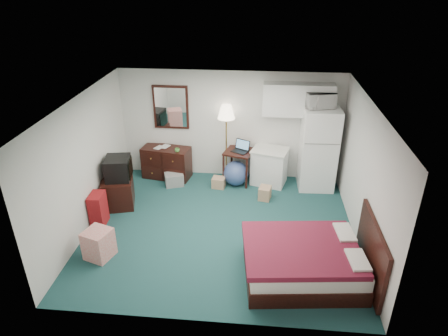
# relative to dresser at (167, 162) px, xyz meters

# --- Properties ---
(floor) EXTENTS (5.00, 4.50, 0.01)m
(floor) POSITION_rel_dresser_xyz_m (1.48, -1.98, -0.37)
(floor) COLOR #1B383D
(floor) RESTS_ON ground
(ceiling) EXTENTS (5.00, 4.50, 0.01)m
(ceiling) POSITION_rel_dresser_xyz_m (1.48, -1.98, 2.13)
(ceiling) COLOR silver
(ceiling) RESTS_ON walls
(walls) EXTENTS (5.01, 4.51, 2.50)m
(walls) POSITION_rel_dresser_xyz_m (1.48, -1.98, 0.88)
(walls) COLOR silver
(walls) RESTS_ON floor
(mirror) EXTENTS (0.80, 0.06, 1.00)m
(mirror) POSITION_rel_dresser_xyz_m (0.13, 0.24, 1.28)
(mirror) COLOR white
(mirror) RESTS_ON walls
(upper_cabinets) EXTENTS (1.50, 0.35, 0.70)m
(upper_cabinets) POSITION_rel_dresser_xyz_m (2.93, 0.10, 1.58)
(upper_cabinets) COLOR white
(upper_cabinets) RESTS_ON walls
(headboard) EXTENTS (0.06, 1.56, 1.00)m
(headboard) POSITION_rel_dresser_xyz_m (3.94, -3.16, 0.18)
(headboard) COLOR black
(headboard) RESTS_ON walls
(dresser) EXTENTS (1.16, 0.68, 0.75)m
(dresser) POSITION_rel_dresser_xyz_m (0.00, 0.00, 0.00)
(dresser) COLOR black
(dresser) RESTS_ON floor
(floor_lamp) EXTENTS (0.40, 0.40, 1.79)m
(floor_lamp) POSITION_rel_dresser_xyz_m (1.40, 0.07, 0.52)
(floor_lamp) COLOR gold
(floor_lamp) RESTS_ON floor
(desk) EXTENTS (0.75, 0.75, 0.77)m
(desk) POSITION_rel_dresser_xyz_m (1.70, -0.05, 0.01)
(desk) COLOR black
(desk) RESTS_ON floor
(exercise_ball) EXTENTS (0.59, 0.59, 0.57)m
(exercise_ball) POSITION_rel_dresser_xyz_m (1.65, -0.22, -0.09)
(exercise_ball) COLOR #354B82
(exercise_ball) RESTS_ON floor
(kitchen_counter) EXTENTS (0.86, 0.74, 0.81)m
(kitchen_counter) POSITION_rel_dresser_xyz_m (2.40, -0.07, 0.03)
(kitchen_counter) COLOR white
(kitchen_counter) RESTS_ON floor
(fridge) EXTENTS (0.78, 0.78, 1.84)m
(fridge) POSITION_rel_dresser_xyz_m (3.44, -0.10, 0.55)
(fridge) COLOR white
(fridge) RESTS_ON floor
(bed) EXTENTS (1.95, 1.60, 0.58)m
(bed) POSITION_rel_dresser_xyz_m (2.92, -3.16, -0.08)
(bed) COLOR #4F0A18
(bed) RESTS_ON floor
(tv_stand) EXTENTS (0.76, 0.80, 0.61)m
(tv_stand) POSITION_rel_dresser_xyz_m (-0.73, -1.33, -0.07)
(tv_stand) COLOR black
(tv_stand) RESTS_ON floor
(suitcase) EXTENTS (0.27, 0.41, 0.65)m
(suitcase) POSITION_rel_dresser_xyz_m (-0.88, -2.04, -0.05)
(suitcase) COLOR maroon
(suitcase) RESTS_ON floor
(retail_box) EXTENTS (0.53, 0.53, 0.52)m
(retail_box) POSITION_rel_dresser_xyz_m (-0.51, -2.99, -0.11)
(retail_box) COLOR silver
(retail_box) RESTS_ON floor
(file_bin) EXTENTS (0.49, 0.42, 0.28)m
(file_bin) POSITION_rel_dresser_xyz_m (0.25, -0.39, -0.23)
(file_bin) COLOR gray
(file_bin) RESTS_ON floor
(cardboard_box_a) EXTENTS (0.31, 0.28, 0.24)m
(cardboard_box_a) POSITION_rel_dresser_xyz_m (1.27, -0.40, -0.25)
(cardboard_box_a) COLOR #947251
(cardboard_box_a) RESTS_ON floor
(cardboard_box_b) EXTENTS (0.29, 0.33, 0.28)m
(cardboard_box_b) POSITION_rel_dresser_xyz_m (2.31, -0.80, -0.23)
(cardboard_box_b) COLOR #947251
(cardboard_box_b) RESTS_ON floor
(laptop) EXTENTS (0.44, 0.42, 0.24)m
(laptop) POSITION_rel_dresser_xyz_m (1.72, -0.10, 0.52)
(laptop) COLOR black
(laptop) RESTS_ON desk
(crt_tv) EXTENTS (0.58, 0.61, 0.46)m
(crt_tv) POSITION_rel_dresser_xyz_m (-0.68, -1.29, 0.47)
(crt_tv) COLOR black
(crt_tv) RESTS_ON tv_stand
(microwave) EXTENTS (0.66, 0.48, 0.40)m
(microwave) POSITION_rel_dresser_xyz_m (3.36, -0.06, 1.67)
(microwave) COLOR white
(microwave) RESTS_ON fridge
(book_a) EXTENTS (0.15, 0.09, 0.22)m
(book_a) POSITION_rel_dresser_xyz_m (-0.22, 0.02, 0.48)
(book_a) COLOR #947251
(book_a) RESTS_ON dresser
(book_b) EXTENTS (0.17, 0.09, 0.24)m
(book_b) POSITION_rel_dresser_xyz_m (-0.11, 0.09, 0.49)
(book_b) COLOR #947251
(book_b) RESTS_ON dresser
(mug) EXTENTS (0.11, 0.09, 0.11)m
(mug) POSITION_rel_dresser_xyz_m (0.31, -0.19, 0.43)
(mug) COLOR #539F43
(mug) RESTS_ON dresser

